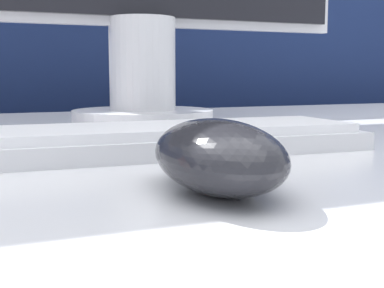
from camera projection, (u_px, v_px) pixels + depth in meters
partition_panel at (35, 173)px, 1.10m from camera, size 5.00×0.03×1.18m
computer_mouse_near at (218, 155)px, 0.31m from camera, size 0.08×0.13×0.04m
keyboard at (151, 140)px, 0.47m from camera, size 0.39×0.13×0.02m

